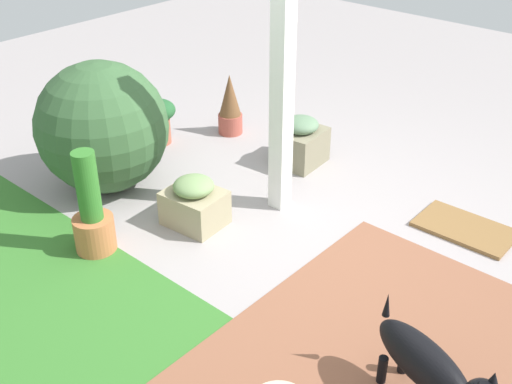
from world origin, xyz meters
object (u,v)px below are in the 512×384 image
(porch_pillar, at_px, (282,76))
(round_shrub, at_px, (102,127))
(stone_planter_mid, at_px, (195,203))
(terracotta_pot_spiky, at_px, (230,106))
(stone_planter_nearest, at_px, (300,142))
(terracotta_pot_broad, at_px, (159,117))
(doormat, at_px, (465,228))
(terracotta_pot_tall, at_px, (92,216))
(dog, at_px, (431,367))

(porch_pillar, distance_m, round_shrub, 1.54)
(stone_planter_mid, height_order, terracotta_pot_spiky, terracotta_pot_spiky)
(stone_planter_nearest, height_order, stone_planter_mid, stone_planter_nearest)
(round_shrub, height_order, terracotta_pot_broad, round_shrub)
(round_shrub, distance_m, doormat, 2.90)
(round_shrub, bearing_deg, terracotta_pot_tall, 136.99)
(stone_planter_nearest, distance_m, dog, 2.78)
(stone_planter_nearest, relative_size, round_shrub, 0.43)
(stone_planter_nearest, distance_m, terracotta_pot_tall, 2.01)
(terracotta_pot_spiky, bearing_deg, stone_planter_nearest, 176.65)
(porch_pillar, relative_size, terracotta_pot_tall, 2.78)
(porch_pillar, bearing_deg, round_shrub, 28.67)
(dog, height_order, doormat, dog)
(terracotta_pot_tall, distance_m, dog, 2.45)
(stone_planter_nearest, relative_size, doormat, 0.65)
(porch_pillar, relative_size, terracotta_pot_spiky, 3.62)
(stone_planter_mid, height_order, doormat, stone_planter_mid)
(porch_pillar, bearing_deg, stone_planter_nearest, -64.32)
(stone_planter_mid, bearing_deg, terracotta_pot_broad, -30.92)
(stone_planter_mid, relative_size, terracotta_pot_spiky, 0.77)
(stone_planter_nearest, xyz_separation_m, doormat, (-1.58, 0.04, -0.19))
(doormat, bearing_deg, porch_pillar, 26.59)
(round_shrub, relative_size, doormat, 1.52)
(porch_pillar, xyz_separation_m, dog, (-1.84, 1.08, -0.76))
(round_shrub, xyz_separation_m, doormat, (-2.52, -1.32, -0.51))
(dog, bearing_deg, terracotta_pot_spiky, -30.48)
(terracotta_pot_spiky, bearing_deg, stone_planter_mid, 123.97)
(round_shrub, distance_m, terracotta_pot_tall, 0.95)
(dog, xyz_separation_m, doormat, (0.58, -1.71, -0.29))
(porch_pillar, height_order, terracotta_pot_tall, porch_pillar)
(terracotta_pot_tall, distance_m, terracotta_pot_spiky, 2.13)
(terracotta_pot_broad, xyz_separation_m, doormat, (-2.82, -0.50, -0.24))
(porch_pillar, xyz_separation_m, doormat, (-1.26, -0.63, -1.05))
(terracotta_pot_spiky, height_order, dog, terracotta_pot_spiky)
(round_shrub, relative_size, terracotta_pot_broad, 2.48)
(porch_pillar, height_order, terracotta_pot_broad, porch_pillar)
(stone_planter_mid, relative_size, terracotta_pot_tall, 0.59)
(round_shrub, height_order, terracotta_pot_spiky, round_shrub)
(terracotta_pot_broad, bearing_deg, doormat, -169.85)
(stone_planter_mid, height_order, dog, dog)
(stone_planter_nearest, relative_size, stone_planter_mid, 0.99)
(porch_pillar, bearing_deg, terracotta_pot_spiky, -30.78)
(porch_pillar, bearing_deg, doormat, -153.41)
(terracotta_pot_broad, height_order, terracotta_pot_tall, terracotta_pot_tall)
(stone_planter_mid, xyz_separation_m, doormat, (-1.57, -1.25, -0.16))
(stone_planter_nearest, bearing_deg, terracotta_pot_broad, 23.80)
(doormat, bearing_deg, terracotta_pot_tall, 46.41)
(terracotta_pot_tall, bearing_deg, round_shrub, -43.01)
(terracotta_pot_tall, xyz_separation_m, doormat, (-1.85, -1.95, -0.26))
(dog, bearing_deg, stone_planter_nearest, -38.91)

